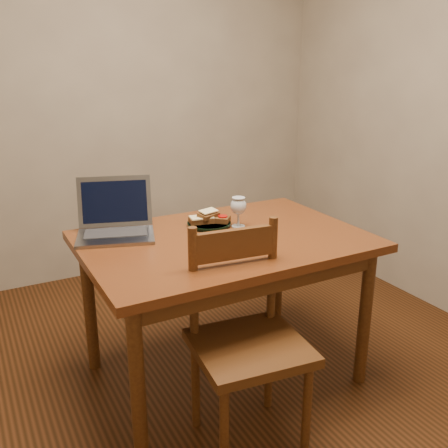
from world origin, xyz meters
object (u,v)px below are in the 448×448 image
plate (209,224)px  milk_glass (238,212)px  laptop (115,220)px  table (224,254)px  chair (247,331)px

plate → milk_glass: milk_glass is taller
plate → laptop: bearing=165.6°
milk_glass → laptop: bearing=160.7°
plate → laptop: laptop is taller
table → laptop: laptop is taller
milk_glass → laptop: (-0.56, 0.20, -0.01)m
table → chair: chair is taller
chair → milk_glass: size_ratio=3.10×
milk_glass → laptop: 0.59m
milk_glass → laptop: size_ratio=0.35×
laptop → plate: bearing=3.3°
laptop → chair: bearing=-50.2°
chair → milk_glass: (0.26, 0.54, 0.31)m
chair → milk_glass: milk_glass is taller
chair → laptop: (-0.30, 0.73, 0.31)m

